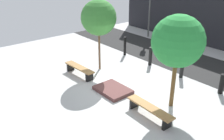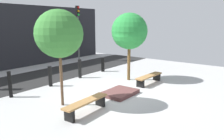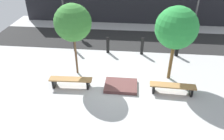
{
  "view_description": "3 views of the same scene",
  "coord_description": "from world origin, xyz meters",
  "px_view_note": "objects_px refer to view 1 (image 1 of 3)",
  "views": [
    {
      "loc": [
        7.12,
        -6.39,
        5.12
      ],
      "look_at": [
        0.0,
        -0.49,
        1.02
      ],
      "focal_mm": 40.0,
      "sensor_mm": 36.0,
      "label": 1
    },
    {
      "loc": [
        -7.25,
        -5.53,
        3.05
      ],
      "look_at": [
        -0.53,
        -0.43,
        1.17
      ],
      "focal_mm": 35.0,
      "sensor_mm": 36.0,
      "label": 2
    },
    {
      "loc": [
        0.41,
        -8.5,
        5.96
      ],
      "look_at": [
        -0.43,
        -0.2,
        0.75
      ],
      "focal_mm": 35.0,
      "sensor_mm": 36.0,
      "label": 3
    }
  ],
  "objects_px": {
    "bollard_left": "(150,56)",
    "tree_behind_right_bench": "(178,42)",
    "bollard_center": "(182,67)",
    "planter_bed": "(113,90)",
    "bench_right": "(150,109)",
    "bench_left": "(79,69)",
    "tree_behind_left_bench": "(99,18)",
    "bollard_right": "(222,84)",
    "bollard_far_left": "(125,46)"
  },
  "relations": [
    {
      "from": "planter_bed",
      "to": "bollard_left",
      "type": "distance_m",
      "value": 3.54
    },
    {
      "from": "bollard_center",
      "to": "bench_left",
      "type": "bearing_deg",
      "value": -132.23
    },
    {
      "from": "bollard_left",
      "to": "tree_behind_right_bench",
      "type": "bearing_deg",
      "value": -36.07
    },
    {
      "from": "bench_right",
      "to": "planter_bed",
      "type": "distance_m",
      "value": 2.28
    },
    {
      "from": "bench_left",
      "to": "bollard_far_left",
      "type": "distance_m",
      "value": 3.65
    },
    {
      "from": "bollard_far_left",
      "to": "bollard_center",
      "type": "height_order",
      "value": "bollard_far_left"
    },
    {
      "from": "bench_left",
      "to": "bench_right",
      "type": "xyz_separation_m",
      "value": [
        4.52,
        0.0,
        -0.01
      ]
    },
    {
      "from": "bench_right",
      "to": "bollard_left",
      "type": "xyz_separation_m",
      "value": [
        -3.25,
        3.58,
        0.17
      ]
    },
    {
      "from": "planter_bed",
      "to": "bollard_center",
      "type": "bearing_deg",
      "value": 73.67
    },
    {
      "from": "bench_right",
      "to": "bollard_right",
      "type": "relative_size",
      "value": 2.29
    },
    {
      "from": "bollard_left",
      "to": "bench_left",
      "type": "bearing_deg",
      "value": -109.52
    },
    {
      "from": "planter_bed",
      "to": "tree_behind_right_bench",
      "type": "distance_m",
      "value": 3.5
    },
    {
      "from": "tree_behind_left_bench",
      "to": "bollard_right",
      "type": "distance_m",
      "value": 6.14
    },
    {
      "from": "bench_left",
      "to": "bench_right",
      "type": "height_order",
      "value": "bench_left"
    },
    {
      "from": "tree_behind_left_bench",
      "to": "tree_behind_right_bench",
      "type": "bearing_deg",
      "value": 0.0
    },
    {
      "from": "bollard_far_left",
      "to": "bench_right",
      "type": "bearing_deg",
      "value": -34.39
    },
    {
      "from": "planter_bed",
      "to": "tree_behind_left_bench",
      "type": "height_order",
      "value": "tree_behind_left_bench"
    },
    {
      "from": "tree_behind_left_bench",
      "to": "tree_behind_right_bench",
      "type": "relative_size",
      "value": 1.0
    },
    {
      "from": "bench_right",
      "to": "tree_behind_left_bench",
      "type": "bearing_deg",
      "value": 167.24
    },
    {
      "from": "tree_behind_left_bench",
      "to": "bollard_center",
      "type": "relative_size",
      "value": 3.36
    },
    {
      "from": "tree_behind_right_bench",
      "to": "bollard_center",
      "type": "bearing_deg",
      "value": 118.2
    },
    {
      "from": "bollard_left",
      "to": "bollard_center",
      "type": "height_order",
      "value": "bollard_center"
    },
    {
      "from": "tree_behind_left_bench",
      "to": "bollard_center",
      "type": "distance_m",
      "value": 4.54
    },
    {
      "from": "tree_behind_right_bench",
      "to": "bollard_right",
      "type": "relative_size",
      "value": 4.03
    },
    {
      "from": "tree_behind_right_bench",
      "to": "bollard_right",
      "type": "bearing_deg",
      "value": 73.29
    },
    {
      "from": "bollard_right",
      "to": "bench_right",
      "type": "bearing_deg",
      "value": -101.23
    },
    {
      "from": "bench_left",
      "to": "bollard_right",
      "type": "height_order",
      "value": "bollard_right"
    },
    {
      "from": "bench_left",
      "to": "planter_bed",
      "type": "xyz_separation_m",
      "value": [
        2.26,
        0.2,
        -0.25
      ]
    },
    {
      "from": "bollard_left",
      "to": "bollard_right",
      "type": "distance_m",
      "value": 3.96
    },
    {
      "from": "bench_right",
      "to": "planter_bed",
      "type": "height_order",
      "value": "bench_right"
    },
    {
      "from": "bollard_center",
      "to": "planter_bed",
      "type": "bearing_deg",
      "value": -106.33
    },
    {
      "from": "bench_right",
      "to": "bollard_center",
      "type": "distance_m",
      "value": 3.8
    },
    {
      "from": "bollard_left",
      "to": "bollard_far_left",
      "type": "bearing_deg",
      "value": 180.0
    },
    {
      "from": "tree_behind_right_bench",
      "to": "bollard_center",
      "type": "height_order",
      "value": "tree_behind_right_bench"
    },
    {
      "from": "bollard_center",
      "to": "bollard_left",
      "type": "bearing_deg",
      "value": 180.0
    },
    {
      "from": "bollard_center",
      "to": "bollard_far_left",
      "type": "bearing_deg",
      "value": 180.0
    },
    {
      "from": "bench_right",
      "to": "tree_behind_left_bench",
      "type": "xyz_separation_m",
      "value": [
        -4.52,
        1.21,
        2.31
      ]
    },
    {
      "from": "bench_right",
      "to": "bollard_center",
      "type": "xyz_separation_m",
      "value": [
        -1.27,
        3.58,
        0.2
      ]
    },
    {
      "from": "bench_right",
      "to": "bollard_far_left",
      "type": "relative_size",
      "value": 1.83
    },
    {
      "from": "bench_left",
      "to": "tree_behind_left_bench",
      "type": "relative_size",
      "value": 0.56
    },
    {
      "from": "tree_behind_right_bench",
      "to": "bollard_center",
      "type": "relative_size",
      "value": 3.38
    },
    {
      "from": "tree_behind_left_bench",
      "to": "bollard_left",
      "type": "bearing_deg",
      "value": 61.8
    },
    {
      "from": "tree_behind_left_bench",
      "to": "bollard_right",
      "type": "relative_size",
      "value": 4.02
    },
    {
      "from": "planter_bed",
      "to": "bollard_left",
      "type": "xyz_separation_m",
      "value": [
        -0.99,
        3.38,
        0.41
      ]
    },
    {
      "from": "bollard_far_left",
      "to": "bollard_center",
      "type": "relative_size",
      "value": 1.05
    },
    {
      "from": "planter_bed",
      "to": "tree_behind_right_bench",
      "type": "height_order",
      "value": "tree_behind_right_bench"
    },
    {
      "from": "bollard_right",
      "to": "bollard_center",
      "type": "bearing_deg",
      "value": 180.0
    },
    {
      "from": "bench_left",
      "to": "bollard_far_left",
      "type": "bearing_deg",
      "value": 98.97
    },
    {
      "from": "tree_behind_left_bench",
      "to": "bollard_far_left",
      "type": "xyz_separation_m",
      "value": [
        -0.71,
        2.37,
        -2.08
      ]
    },
    {
      "from": "bench_right",
      "to": "bollard_left",
      "type": "distance_m",
      "value": 4.84
    }
  ]
}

